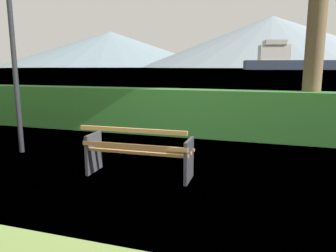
% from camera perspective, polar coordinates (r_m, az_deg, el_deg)
% --- Properties ---
extents(ground_plane, '(1400.00, 1400.00, 0.00)m').
position_cam_1_polar(ground_plane, '(5.46, -5.01, -8.75)').
color(ground_plane, olive).
extents(water_surface, '(620.00, 620.00, 0.00)m').
position_cam_1_polar(water_surface, '(312.70, 17.46, 9.77)').
color(water_surface, '#7A99A8').
rests_on(water_surface, ground_plane).
extents(park_bench, '(1.77, 0.61, 0.87)m').
position_cam_1_polar(park_bench, '(5.28, -5.32, -4.57)').
color(park_bench, '#A0703F').
rests_on(park_bench, ground_plane).
extents(hedge_row, '(12.74, 0.65, 1.22)m').
position_cam_1_polar(hedge_row, '(8.41, 3.65, 2.39)').
color(hedge_row, '#2D6B28').
rests_on(hedge_row, ground_plane).
extents(lamp_post, '(0.30, 0.30, 4.22)m').
position_cam_1_polar(lamp_post, '(7.40, -26.25, 17.44)').
color(lamp_post, black).
rests_on(lamp_post, ground_plane).
extents(cargo_ship_large, '(84.44, 28.20, 15.33)m').
position_cam_1_polar(cargo_ship_large, '(189.82, 24.31, 10.41)').
color(cargo_ship_large, '#2D384C').
rests_on(cargo_ship_large, water_surface).
extents(distant_hills, '(950.74, 484.67, 78.34)m').
position_cam_1_polar(distant_hills, '(573.58, 10.46, 13.65)').
color(distant_hills, slate).
rests_on(distant_hills, ground_plane).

